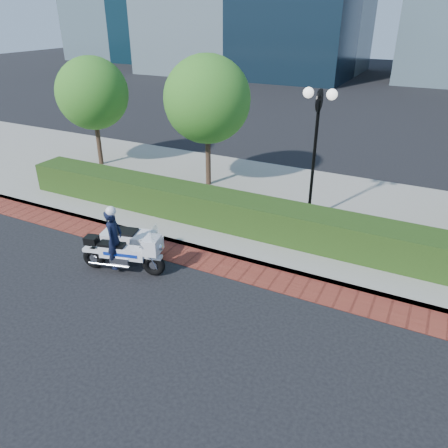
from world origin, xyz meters
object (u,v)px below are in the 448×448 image
at_px(tree_a, 92,93).
at_px(tree_b, 207,100).
at_px(lamppost, 316,136).
at_px(police_motorcycle, 124,244).

relative_size(tree_a, tree_b, 0.94).
bearing_deg(lamppost, tree_a, 172.59).
distance_m(tree_a, police_motorcycle, 9.16).
xyz_separation_m(lamppost, police_motorcycle, (-3.72, -4.86, -2.30)).
relative_size(lamppost, tree_b, 0.86).
height_order(tree_a, police_motorcycle, tree_a).
bearing_deg(tree_b, lamppost, -16.11).
xyz_separation_m(lamppost, tree_b, (-4.50, 1.30, 0.48)).
distance_m(lamppost, police_motorcycle, 6.54).
bearing_deg(police_motorcycle, tree_b, 82.70).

